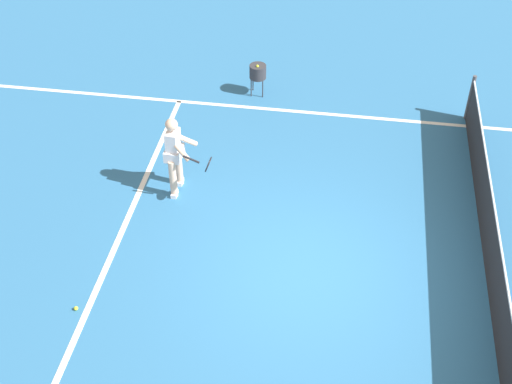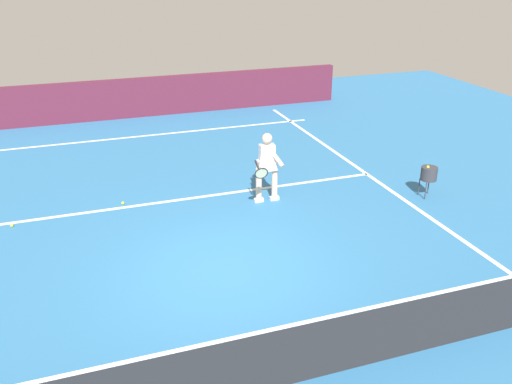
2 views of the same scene
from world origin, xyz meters
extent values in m
plane|color=teal|center=(0.00, 0.00, 0.00)|extent=(27.68, 27.68, 0.00)
cube|color=white|center=(0.00, -3.22, 0.00)|extent=(9.15, 0.10, 0.01)
cube|color=white|center=(-4.58, 0.00, 0.00)|extent=(0.10, 19.29, 0.01)
cylinder|color=#4C4C51|center=(-4.88, 2.85, 0.50)|extent=(0.08, 0.08, 1.01)
cube|color=#232326|center=(0.00, 2.85, 0.44)|extent=(9.67, 0.02, 0.89)
cube|color=white|center=(0.00, 2.85, 0.91)|extent=(9.67, 0.02, 0.04)
cylinder|color=beige|center=(-1.86, -2.54, 0.39)|extent=(0.13, 0.13, 0.78)
cylinder|color=beige|center=(-1.50, -2.55, 0.39)|extent=(0.13, 0.13, 0.78)
cube|color=white|center=(-1.86, -2.54, 0.04)|extent=(0.20, 0.10, 0.08)
cube|color=white|center=(-1.50, -2.55, 0.04)|extent=(0.20, 0.10, 0.08)
cube|color=white|center=(-1.68, -2.55, 1.04)|extent=(0.33, 0.22, 0.52)
cube|color=white|center=(-1.68, -2.55, 0.84)|extent=(0.41, 0.30, 0.20)
sphere|color=beige|center=(-1.68, -2.55, 1.44)|extent=(0.22, 0.22, 0.22)
cylinder|color=beige|center=(-1.83, -2.39, 1.06)|extent=(0.26, 0.48, 0.37)
cylinder|color=beige|center=(-1.53, -2.40, 1.06)|extent=(0.30, 0.46, 0.37)
cylinder|color=black|center=(-1.32, -2.14, 1.02)|extent=(0.05, 0.30, 0.14)
torus|color=black|center=(-1.31, -1.84, 0.96)|extent=(0.29, 0.13, 0.28)
cylinder|color=beige|center=(-1.31, -1.84, 0.96)|extent=(0.24, 0.10, 0.23)
sphere|color=#D1E533|center=(1.34, -3.39, 0.03)|extent=(0.07, 0.07, 0.07)
cylinder|color=#333338|center=(-5.15, -1.59, 0.55)|extent=(0.36, 0.36, 0.30)
cylinder|color=#333338|center=(-5.03, -1.46, 0.20)|extent=(0.02, 0.02, 0.40)
cylinder|color=#333338|center=(-5.28, -1.71, 0.20)|extent=(0.02, 0.02, 0.40)
cylinder|color=#333338|center=(-5.03, -1.71, 0.20)|extent=(0.02, 0.02, 0.40)
sphere|color=#D1E533|center=(-5.10, -1.59, 0.71)|extent=(0.07, 0.07, 0.07)
camera|label=1|loc=(7.74, 0.38, 8.20)|focal=48.74mm
camera|label=2|loc=(2.21, 7.88, 5.04)|focal=38.86mm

